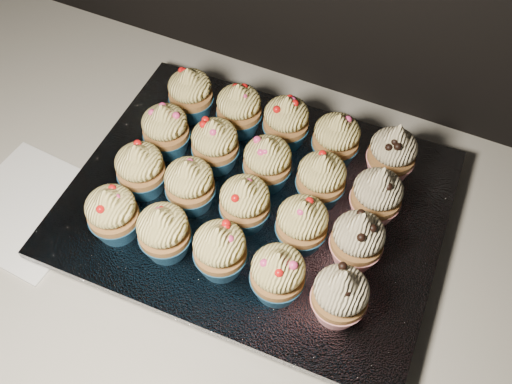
# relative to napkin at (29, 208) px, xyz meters

# --- Properties ---
(cabinet) EXTENTS (2.40, 0.60, 0.86)m
(cabinet) POSITION_rel_napkin_xyz_m (0.28, 0.09, -0.47)
(cabinet) COLOR black
(cabinet) RESTS_ON ground
(worktop) EXTENTS (2.44, 0.64, 0.04)m
(worktop) POSITION_rel_napkin_xyz_m (0.28, 0.09, -0.02)
(worktop) COLOR beige
(worktop) RESTS_ON cabinet
(napkin) EXTENTS (0.18, 0.18, 0.00)m
(napkin) POSITION_rel_napkin_xyz_m (0.00, 0.00, 0.00)
(napkin) COLOR white
(napkin) RESTS_ON worktop
(baking_tray) EXTENTS (0.45, 0.35, 0.02)m
(baking_tray) POSITION_rel_napkin_xyz_m (0.28, 0.12, 0.01)
(baking_tray) COLOR black
(baking_tray) RESTS_ON worktop
(foil_lining) EXTENTS (0.49, 0.39, 0.01)m
(foil_lining) POSITION_rel_napkin_xyz_m (0.28, 0.12, 0.03)
(foil_lining) COLOR silver
(foil_lining) RESTS_ON baking_tray
(cupcake_0) EXTENTS (0.06, 0.06, 0.08)m
(cupcake_0) POSITION_rel_napkin_xyz_m (0.15, 0.01, 0.07)
(cupcake_0) COLOR navy
(cupcake_0) RESTS_ON foil_lining
(cupcake_1) EXTENTS (0.06, 0.06, 0.08)m
(cupcake_1) POSITION_rel_napkin_xyz_m (0.21, 0.01, 0.07)
(cupcake_1) COLOR navy
(cupcake_1) RESTS_ON foil_lining
(cupcake_2) EXTENTS (0.06, 0.06, 0.08)m
(cupcake_2) POSITION_rel_napkin_xyz_m (0.28, 0.02, 0.07)
(cupcake_2) COLOR navy
(cupcake_2) RESTS_ON foil_lining
(cupcake_3) EXTENTS (0.06, 0.06, 0.08)m
(cupcake_3) POSITION_rel_napkin_xyz_m (0.36, 0.02, 0.07)
(cupcake_3) COLOR navy
(cupcake_3) RESTS_ON foil_lining
(cupcake_4) EXTENTS (0.06, 0.06, 0.10)m
(cupcake_4) POSITION_rel_napkin_xyz_m (0.43, 0.02, 0.07)
(cupcake_4) COLOR red
(cupcake_4) RESTS_ON foil_lining
(cupcake_5) EXTENTS (0.06, 0.06, 0.08)m
(cupcake_5) POSITION_rel_napkin_xyz_m (0.14, 0.08, 0.07)
(cupcake_5) COLOR navy
(cupcake_5) RESTS_ON foil_lining
(cupcake_6) EXTENTS (0.06, 0.06, 0.08)m
(cupcake_6) POSITION_rel_napkin_xyz_m (0.21, 0.08, 0.07)
(cupcake_6) COLOR navy
(cupcake_6) RESTS_ON foil_lining
(cupcake_7) EXTENTS (0.06, 0.06, 0.08)m
(cupcake_7) POSITION_rel_napkin_xyz_m (0.28, 0.09, 0.07)
(cupcake_7) COLOR navy
(cupcake_7) RESTS_ON foil_lining
(cupcake_8) EXTENTS (0.06, 0.06, 0.08)m
(cupcake_8) POSITION_rel_napkin_xyz_m (0.35, 0.09, 0.07)
(cupcake_8) COLOR navy
(cupcake_8) RESTS_ON foil_lining
(cupcake_9) EXTENTS (0.06, 0.06, 0.10)m
(cupcake_9) POSITION_rel_napkin_xyz_m (0.42, 0.10, 0.07)
(cupcake_9) COLOR red
(cupcake_9) RESTS_ON foil_lining
(cupcake_10) EXTENTS (0.06, 0.06, 0.08)m
(cupcake_10) POSITION_rel_napkin_xyz_m (0.13, 0.15, 0.07)
(cupcake_10) COLOR navy
(cupcake_10) RESTS_ON foil_lining
(cupcake_11) EXTENTS (0.06, 0.06, 0.08)m
(cupcake_11) POSITION_rel_napkin_xyz_m (0.21, 0.16, 0.07)
(cupcake_11) COLOR navy
(cupcake_11) RESTS_ON foil_lining
(cupcake_12) EXTENTS (0.06, 0.06, 0.08)m
(cupcake_12) POSITION_rel_napkin_xyz_m (0.28, 0.16, 0.07)
(cupcake_12) COLOR navy
(cupcake_12) RESTS_ON foil_lining
(cupcake_13) EXTENTS (0.06, 0.06, 0.08)m
(cupcake_13) POSITION_rel_napkin_xyz_m (0.35, 0.16, 0.07)
(cupcake_13) COLOR navy
(cupcake_13) RESTS_ON foil_lining
(cupcake_14) EXTENTS (0.06, 0.06, 0.10)m
(cupcake_14) POSITION_rel_napkin_xyz_m (0.42, 0.17, 0.07)
(cupcake_14) COLOR red
(cupcake_14) RESTS_ON foil_lining
(cupcake_15) EXTENTS (0.06, 0.06, 0.08)m
(cupcake_15) POSITION_rel_napkin_xyz_m (0.13, 0.22, 0.07)
(cupcake_15) COLOR navy
(cupcake_15) RESTS_ON foil_lining
(cupcake_16) EXTENTS (0.06, 0.06, 0.08)m
(cupcake_16) POSITION_rel_napkin_xyz_m (0.21, 0.22, 0.07)
(cupcake_16) COLOR navy
(cupcake_16) RESTS_ON foil_lining
(cupcake_17) EXTENTS (0.06, 0.06, 0.08)m
(cupcake_17) POSITION_rel_napkin_xyz_m (0.27, 0.23, 0.07)
(cupcake_17) COLOR navy
(cupcake_17) RESTS_ON foil_lining
(cupcake_18) EXTENTS (0.06, 0.06, 0.08)m
(cupcake_18) POSITION_rel_napkin_xyz_m (0.34, 0.23, 0.07)
(cupcake_18) COLOR navy
(cupcake_18) RESTS_ON foil_lining
(cupcake_19) EXTENTS (0.06, 0.06, 0.10)m
(cupcake_19) POSITION_rel_napkin_xyz_m (0.42, 0.24, 0.07)
(cupcake_19) COLOR red
(cupcake_19) RESTS_ON foil_lining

